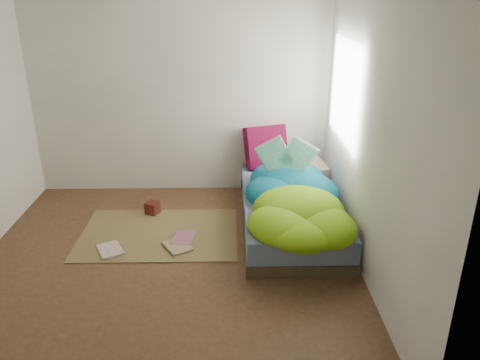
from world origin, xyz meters
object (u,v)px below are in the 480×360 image
floor_book_b (173,237)px  bed (290,211)px  open_book (287,147)px  pillow_magenta (266,147)px  wooden_box (153,208)px  floor_book_a (99,252)px

floor_book_b → bed: bearing=23.2°
open_book → floor_book_b: open_book is taller
pillow_magenta → floor_book_b: size_ratio=1.70×
bed → open_book: 0.69m
wooden_box → floor_book_a: wooden_box is taller
bed → wooden_box: bearing=169.0°
bed → open_book: open_book is taller
pillow_magenta → open_book: size_ratio=0.97×
wooden_box → floor_book_b: wooden_box is taller
bed → pillow_magenta: size_ratio=4.03×
open_book → floor_book_b: size_ratio=1.76×
bed → pillow_magenta: 1.02m
pillow_magenta → floor_book_a: (-1.68, -1.46, -0.57)m
bed → open_book: (-0.05, 0.15, 0.67)m
bed → open_book: bearing=106.9°
bed → floor_book_a: bed is taller
bed → floor_book_b: size_ratio=6.86×
floor_book_a → floor_book_b: size_ratio=0.98×
pillow_magenta → floor_book_a: size_ratio=1.74×
floor_book_b → pillow_magenta: bearing=59.5°
floor_book_a → floor_book_b: floor_book_b is taller
pillow_magenta → bed: bearing=-96.0°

